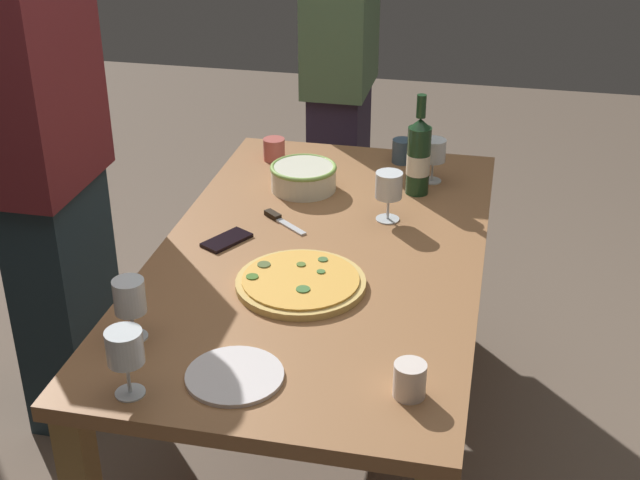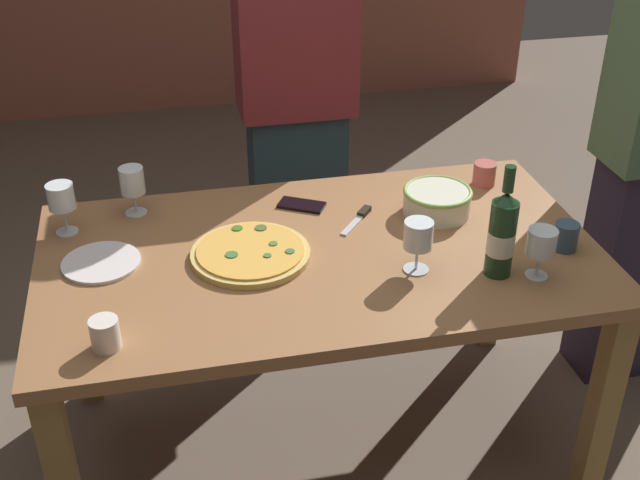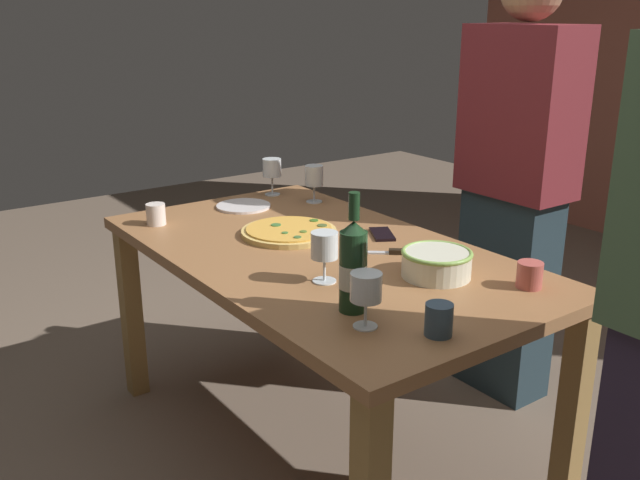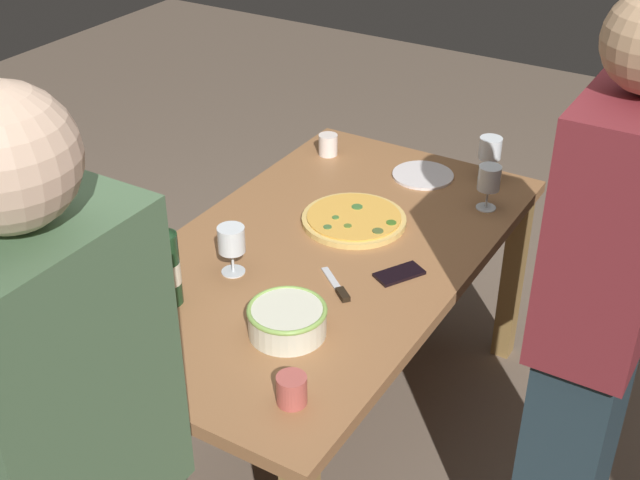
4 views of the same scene
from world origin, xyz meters
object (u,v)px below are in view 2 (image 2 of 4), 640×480
object	(u,v)px
wine_bottle	(502,233)
cup_amber	(484,174)
pizza	(251,253)
person_host	(296,104)
serving_bowl	(437,200)
wine_glass_near_pizza	(132,183)
pizza_knife	(359,217)
wine_glass_far_left	(61,199)
wine_glass_by_bottle	(418,237)
wine_glass_far_right	(541,244)
cell_phone	(301,205)
dining_table	(320,278)
side_plate	(101,262)
cup_spare	(105,334)
cup_ceramic	(566,236)

from	to	relation	value
wine_bottle	cup_amber	xyz separation A→B (m)	(0.17, 0.51, -0.09)
pizza	person_host	xyz separation A→B (m)	(0.30, 0.85, 0.10)
serving_bowl	wine_glass_near_pizza	bearing A→B (deg)	167.67
pizza	serving_bowl	size ratio (longest dim) A/B	1.59
serving_bowl	pizza_knife	world-z (taller)	serving_bowl
wine_glass_far_left	person_host	size ratio (longest dim) A/B	0.09
wine_bottle	wine_glass_by_bottle	world-z (taller)	wine_bottle
wine_glass_far_right	cell_phone	size ratio (longest dim) A/B	1.01
cup_amber	wine_glass_near_pizza	bearing A→B (deg)	177.76
dining_table	wine_glass_by_bottle	distance (m)	0.35
side_plate	person_host	world-z (taller)	person_host
wine_glass_far_left	cell_phone	xyz separation A→B (m)	(0.71, 0.01, -0.11)
pizza	cup_spare	size ratio (longest dim) A/B	4.27
wine_glass_by_bottle	cup_spare	world-z (taller)	wine_glass_by_bottle
wine_glass_far_left	cup_spare	distance (m)	0.60
wine_glass_near_pizza	cup_spare	bearing A→B (deg)	-97.11
side_plate	pizza_knife	size ratio (longest dim) A/B	1.42
pizza	cup_amber	xyz separation A→B (m)	(0.82, 0.29, 0.03)
pizza	wine_bottle	world-z (taller)	wine_bottle
wine_glass_near_pizza	wine_bottle	bearing A→B (deg)	-30.12
cup_ceramic	person_host	world-z (taller)	person_host
wine_glass_near_pizza	side_plate	world-z (taller)	wine_glass_near_pizza
wine_glass_by_bottle	pizza	bearing A→B (deg)	159.45
cup_spare	side_plate	world-z (taller)	cup_spare
wine_glass_by_bottle	person_host	distance (m)	1.02
wine_bottle	wine_glass_far_left	xyz separation A→B (m)	(-1.16, 0.48, -0.01)
cell_phone	person_host	world-z (taller)	person_host
dining_table	wine_bottle	bearing A→B (deg)	-25.86
wine_glass_by_bottle	wine_glass_far_right	world-z (taller)	wine_glass_by_bottle
dining_table	person_host	xyz separation A→B (m)	(0.10, 0.86, 0.20)
wine_glass_by_bottle	cup_amber	size ratio (longest dim) A/B	1.99
wine_bottle	wine_glass_near_pizza	world-z (taller)	wine_bottle
wine_glass_far_left	pizza_knife	bearing A→B (deg)	-6.93
serving_bowl	wine_bottle	world-z (taller)	wine_bottle
side_plate	wine_glass_far_right	bearing A→B (deg)	-15.20
wine_glass_by_bottle	wine_glass_far_left	world-z (taller)	wine_glass_far_left
serving_bowl	wine_glass_by_bottle	world-z (taller)	wine_glass_by_bottle
wine_glass_far_right	cup_spare	bearing A→B (deg)	-176.63
cup_ceramic	cell_phone	bearing A→B (deg)	149.22
wine_glass_near_pizza	wine_glass_by_bottle	xyz separation A→B (m)	(0.75, -0.49, 0.00)
side_plate	wine_glass_by_bottle	bearing A→B (deg)	-14.23
wine_glass_near_pizza	wine_glass_by_bottle	world-z (taller)	wine_glass_near_pizza
side_plate	person_host	xyz separation A→B (m)	(0.71, 0.80, 0.11)
person_host	serving_bowl	bearing A→B (deg)	29.34
wine_glass_far_right	side_plate	distance (m)	1.21
cell_phone	cup_spare	bearing A→B (deg)	164.63
serving_bowl	cup_ceramic	xyz separation A→B (m)	(0.29, -0.28, -0.00)
cup_ceramic	cup_spare	size ratio (longest dim) A/B	1.03
cup_spare	cell_phone	distance (m)	0.84
dining_table	pizza	size ratio (longest dim) A/B	4.72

